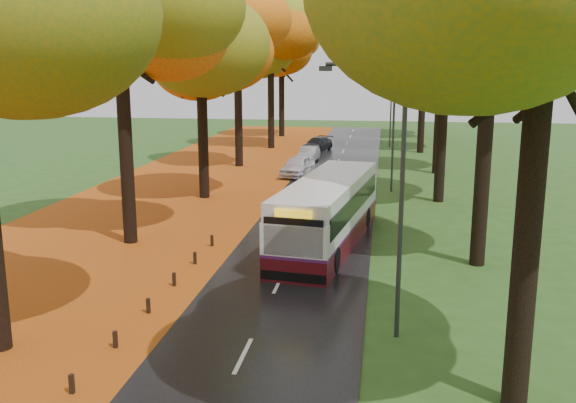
% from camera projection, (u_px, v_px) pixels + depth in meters
% --- Properties ---
extents(road, '(6.50, 90.00, 0.04)m').
position_uv_depth(road, '(316.00, 206.00, 36.02)').
color(road, black).
rests_on(road, ground).
extents(centre_line, '(0.12, 90.00, 0.01)m').
position_uv_depth(centre_line, '(316.00, 206.00, 36.02)').
color(centre_line, silver).
rests_on(centre_line, road).
extents(leaf_verge, '(12.00, 90.00, 0.02)m').
position_uv_depth(leaf_verge, '(163.00, 202.00, 37.33)').
color(leaf_verge, maroon).
rests_on(leaf_verge, ground).
extents(leaf_drift, '(0.90, 90.00, 0.01)m').
position_uv_depth(leaf_drift, '(263.00, 204.00, 36.46)').
color(leaf_drift, '#B25812').
rests_on(leaf_drift, road).
extents(trees_left, '(9.20, 74.00, 13.88)m').
position_uv_depth(trees_left, '(198.00, 34.00, 37.04)').
color(trees_left, black).
rests_on(trees_left, ground).
extents(trees_right, '(9.30, 74.20, 13.96)m').
position_uv_depth(trees_right, '(453.00, 29.00, 34.77)').
color(trees_right, black).
rests_on(trees_right, ground).
extents(bollard_row, '(0.11, 23.51, 0.52)m').
position_uv_depth(bollard_row, '(95.00, 360.00, 16.90)').
color(bollard_row, black).
rests_on(bollard_row, ground).
extents(streetlamp_near, '(2.45, 0.18, 8.00)m').
position_uv_depth(streetlamp_near, '(393.00, 180.00, 18.03)').
color(streetlamp_near, '#333538').
rests_on(streetlamp_near, ground).
extents(streetlamp_mid, '(2.45, 0.18, 8.00)m').
position_uv_depth(streetlamp_mid, '(390.00, 116.00, 39.28)').
color(streetlamp_mid, '#333538').
rests_on(streetlamp_mid, ground).
extents(streetlamp_far, '(2.45, 0.18, 8.00)m').
position_uv_depth(streetlamp_far, '(389.00, 97.00, 60.54)').
color(streetlamp_far, '#333538').
rests_on(streetlamp_far, ground).
extents(bus, '(4.05, 11.36, 2.92)m').
position_uv_depth(bus, '(328.00, 211.00, 28.15)').
color(bus, '#460A10').
rests_on(bus, road).
extents(car_white, '(2.40, 4.44, 1.44)m').
position_uv_depth(car_white, '(298.00, 166.00, 45.41)').
color(car_white, silver).
rests_on(car_white, road).
extents(car_silver, '(1.52, 3.77, 1.22)m').
position_uv_depth(car_silver, '(309.00, 154.00, 52.05)').
color(car_silver, gray).
rests_on(car_silver, road).
extents(car_dark, '(2.89, 4.56, 1.23)m').
position_uv_depth(car_dark, '(317.00, 144.00, 58.33)').
color(car_dark, black).
rests_on(car_dark, road).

